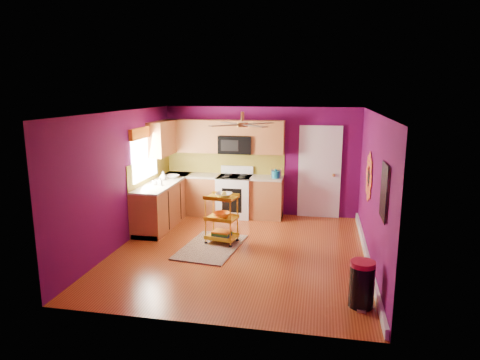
# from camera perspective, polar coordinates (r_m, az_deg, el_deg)

# --- Properties ---
(ground) EXTENTS (5.00, 5.00, 0.00)m
(ground) POSITION_cam_1_polar(r_m,az_deg,el_deg) (7.87, 0.04, -9.48)
(ground) COLOR maroon
(ground) RESTS_ON ground
(room_envelope) EXTENTS (4.54, 5.04, 2.52)m
(room_envelope) POSITION_cam_1_polar(r_m,az_deg,el_deg) (7.43, 0.25, 2.31)
(room_envelope) COLOR #580A48
(room_envelope) RESTS_ON ground
(lower_cabinets) EXTENTS (2.81, 2.31, 0.94)m
(lower_cabinets) POSITION_cam_1_polar(r_m,az_deg,el_deg) (9.73, -5.74, -2.64)
(lower_cabinets) COLOR brown
(lower_cabinets) RESTS_ON ground
(electric_range) EXTENTS (0.76, 0.66, 1.13)m
(electric_range) POSITION_cam_1_polar(r_m,az_deg,el_deg) (9.86, -0.71, -2.09)
(electric_range) COLOR white
(electric_range) RESTS_ON ground
(upper_cabinetry) EXTENTS (2.80, 2.30, 1.26)m
(upper_cabinetry) POSITION_cam_1_polar(r_m,az_deg,el_deg) (9.79, -4.72, 5.60)
(upper_cabinetry) COLOR brown
(upper_cabinetry) RESTS_ON ground
(left_window) EXTENTS (0.08, 1.35, 1.08)m
(left_window) POSITION_cam_1_polar(r_m,az_deg,el_deg) (9.07, -12.60, 4.45)
(left_window) COLOR white
(left_window) RESTS_ON ground
(panel_door) EXTENTS (0.95, 0.11, 2.15)m
(panel_door) POSITION_cam_1_polar(r_m,az_deg,el_deg) (9.84, 10.54, 0.91)
(panel_door) COLOR white
(panel_door) RESTS_ON ground
(right_wall_art) EXTENTS (0.04, 2.74, 1.04)m
(right_wall_art) POSITION_cam_1_polar(r_m,az_deg,el_deg) (7.05, 17.56, -0.33)
(right_wall_art) COLOR black
(right_wall_art) RESTS_ON ground
(ceiling_fan) EXTENTS (1.01, 1.01, 0.26)m
(ceiling_fan) POSITION_cam_1_polar(r_m,az_deg,el_deg) (7.55, 0.33, 7.50)
(ceiling_fan) COLOR #BF8C3F
(ceiling_fan) RESTS_ON ground
(shag_rug) EXTENTS (1.14, 1.67, 0.02)m
(shag_rug) POSITION_cam_1_polar(r_m,az_deg,el_deg) (8.06, -3.87, -8.88)
(shag_rug) COLOR black
(shag_rug) RESTS_ON ground
(rolling_cart) EXTENTS (0.64, 0.51, 1.03)m
(rolling_cart) POSITION_cam_1_polar(r_m,az_deg,el_deg) (8.10, -2.42, -4.91)
(rolling_cart) COLOR gold
(rolling_cart) RESTS_ON ground
(trash_can) EXTENTS (0.36, 0.38, 0.64)m
(trash_can) POSITION_cam_1_polar(r_m,az_deg,el_deg) (6.13, 15.92, -13.19)
(trash_can) COLOR black
(trash_can) RESTS_ON ground
(teal_kettle) EXTENTS (0.18, 0.18, 0.21)m
(teal_kettle) POSITION_cam_1_polar(r_m,az_deg,el_deg) (9.56, 4.78, 0.75)
(teal_kettle) COLOR #126B8C
(teal_kettle) RESTS_ON lower_cabinets
(toaster) EXTENTS (0.22, 0.15, 0.18)m
(toaster) POSITION_cam_1_polar(r_m,az_deg,el_deg) (9.66, 4.85, 0.89)
(toaster) COLOR beige
(toaster) RESTS_ON lower_cabinets
(soap_bottle_a) EXTENTS (0.08, 0.08, 0.17)m
(soap_bottle_a) POSITION_cam_1_polar(r_m,az_deg,el_deg) (8.97, -10.63, -0.16)
(soap_bottle_a) COLOR #EA3F72
(soap_bottle_a) RESTS_ON lower_cabinets
(soap_bottle_b) EXTENTS (0.15, 0.15, 0.19)m
(soap_bottle_b) POSITION_cam_1_polar(r_m,az_deg,el_deg) (9.49, -10.19, 0.57)
(soap_bottle_b) COLOR white
(soap_bottle_b) RESTS_ON lower_cabinets
(counter_dish) EXTENTS (0.28, 0.28, 0.07)m
(counter_dish) POSITION_cam_1_polar(r_m,az_deg,el_deg) (9.67, -8.95, 0.46)
(counter_dish) COLOR white
(counter_dish) RESTS_ON lower_cabinets
(counter_cup) EXTENTS (0.12, 0.12, 0.09)m
(counter_cup) POSITION_cam_1_polar(r_m,az_deg,el_deg) (9.03, -11.27, -0.35)
(counter_cup) COLOR white
(counter_cup) RESTS_ON lower_cabinets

